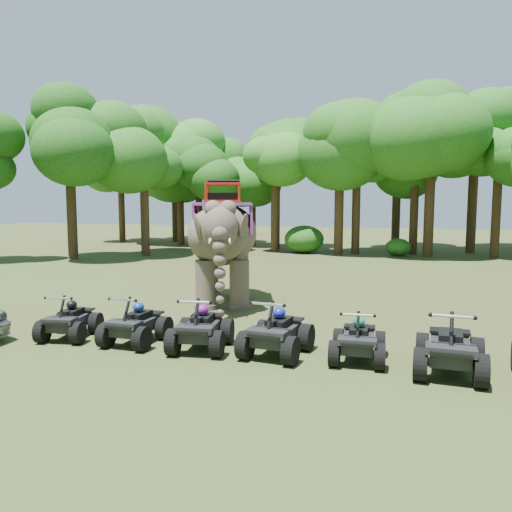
% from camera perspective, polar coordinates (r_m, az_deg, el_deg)
% --- Properties ---
extents(ground, '(110.00, 110.00, 0.00)m').
position_cam_1_polar(ground, '(13.56, -1.45, -8.54)').
color(ground, '#47381E').
rests_on(ground, ground).
extents(elephant, '(3.63, 5.42, 4.19)m').
position_cam_1_polar(elephant, '(17.01, -3.75, 1.63)').
color(elephant, '#4C4137').
rests_on(elephant, ground).
extents(atv_0, '(1.39, 1.74, 1.16)m').
position_cam_1_polar(atv_0, '(13.60, -20.54, -6.38)').
color(atv_0, black).
rests_on(atv_0, ground).
extents(atv_1, '(1.26, 1.69, 1.23)m').
position_cam_1_polar(atv_1, '(12.61, -13.60, -6.98)').
color(atv_1, black).
rests_on(atv_1, ground).
extents(atv_2, '(1.49, 1.89, 1.28)m').
position_cam_1_polar(atv_2, '(11.84, -6.29, -7.56)').
color(atv_2, black).
rests_on(atv_2, ground).
extents(atv_3, '(1.49, 1.91, 1.32)m').
position_cam_1_polar(atv_3, '(11.36, 2.38, -8.03)').
color(atv_3, black).
rests_on(atv_3, ground).
extents(atv_4, '(1.21, 1.63, 1.17)m').
position_cam_1_polar(atv_4, '(11.18, 11.62, -8.78)').
color(atv_4, black).
rests_on(atv_4, ground).
extents(atv_5, '(1.45, 1.92, 1.36)m').
position_cam_1_polar(atv_5, '(10.84, 21.33, -9.05)').
color(atv_5, black).
rests_on(atv_5, ground).
extents(tree_0, '(6.90, 6.90, 9.86)m').
position_cam_1_polar(tree_0, '(33.01, 9.52, 8.72)').
color(tree_0, '#195114').
rests_on(tree_0, ground).
extents(tree_1, '(5.55, 5.55, 7.93)m').
position_cam_1_polar(tree_1, '(34.28, 17.68, 6.81)').
color(tree_1, '#195114').
rests_on(tree_1, ground).
extents(tree_2, '(5.45, 5.45, 7.79)m').
position_cam_1_polar(tree_2, '(33.71, 25.85, 6.37)').
color(tree_2, '#195114').
rests_on(tree_2, ground).
extents(tree_23, '(6.55, 6.55, 9.36)m').
position_cam_1_polar(tree_23, '(32.16, -20.45, 8.04)').
color(tree_23, '#195114').
rests_on(tree_23, ground).
extents(tree_24, '(5.84, 5.84, 8.34)m').
position_cam_1_polar(tree_24, '(32.55, -12.65, 7.35)').
color(tree_24, '#195114').
rests_on(tree_24, ground).
extents(tree_25, '(4.75, 4.75, 6.79)m').
position_cam_1_polar(tree_25, '(35.60, -5.59, 6.12)').
color(tree_25, '#195114').
rests_on(tree_25, ground).
extents(tree_26, '(5.09, 5.09, 7.27)m').
position_cam_1_polar(tree_26, '(34.44, 2.15, 6.54)').
color(tree_26, '#195114').
rests_on(tree_26, ground).
extents(tree_28, '(5.63, 5.63, 8.04)m').
position_cam_1_polar(tree_28, '(40.11, -8.64, 6.98)').
color(tree_28, '#195114').
rests_on(tree_28, ground).
extents(tree_29, '(7.33, 7.33, 10.47)m').
position_cam_1_polar(tree_29, '(36.58, 23.61, 8.52)').
color(tree_29, '#195114').
rests_on(tree_29, ground).
extents(tree_30, '(6.78, 6.78, 9.69)m').
position_cam_1_polar(tree_30, '(44.74, -9.17, 7.95)').
color(tree_30, '#195114').
rests_on(tree_30, ground).
extents(tree_31, '(5.72, 5.72, 8.17)m').
position_cam_1_polar(tree_31, '(40.36, -3.62, 7.13)').
color(tree_31, '#195114').
rests_on(tree_31, ground).
extents(tree_32, '(5.24, 5.24, 7.49)m').
position_cam_1_polar(tree_32, '(43.24, -9.26, 6.55)').
color(tree_32, '#195114').
rests_on(tree_32, ground).
extents(tree_33, '(7.26, 7.26, 10.38)m').
position_cam_1_polar(tree_33, '(33.04, 19.32, 8.90)').
color(tree_33, '#195114').
rests_on(tree_33, ground).
extents(tree_35, '(6.02, 6.02, 8.60)m').
position_cam_1_polar(tree_35, '(40.70, -6.54, 7.40)').
color(tree_35, '#195114').
rests_on(tree_35, ground).
extents(tree_36, '(5.53, 5.53, 7.90)m').
position_cam_1_polar(tree_36, '(44.67, -15.14, 6.67)').
color(tree_36, '#195114').
rests_on(tree_36, ground).
extents(tree_37, '(7.09, 7.09, 10.13)m').
position_cam_1_polar(tree_37, '(38.50, 15.82, 8.41)').
color(tree_37, '#195114').
rests_on(tree_37, ground).
extents(tree_39, '(5.06, 5.06, 7.23)m').
position_cam_1_polar(tree_39, '(38.83, -0.40, 6.49)').
color(tree_39, '#195114').
rests_on(tree_39, ground).
extents(tree_40, '(6.34, 6.34, 9.05)m').
position_cam_1_polar(tree_40, '(36.53, 2.32, 7.92)').
color(tree_40, '#195114').
rests_on(tree_40, ground).
extents(tree_41, '(7.23, 7.23, 10.33)m').
position_cam_1_polar(tree_41, '(42.38, -12.65, 8.41)').
color(tree_41, '#195114').
rests_on(tree_41, ground).
extents(tree_42, '(5.67, 5.67, 8.09)m').
position_cam_1_polar(tree_42, '(33.64, 11.41, 7.13)').
color(tree_42, '#195114').
rests_on(tree_42, ground).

